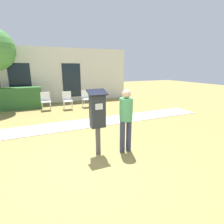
% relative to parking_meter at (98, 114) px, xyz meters
% --- Properties ---
extents(ground_plane, '(40.00, 40.00, 0.00)m').
position_rel_parking_meter_xyz_m(ground_plane, '(-0.53, -0.47, -1.02)').
color(ground_plane, olive).
extents(sidewalk, '(12.00, 1.10, 0.02)m').
position_rel_parking_meter_xyz_m(sidewalk, '(-0.53, 2.44, -1.01)').
color(sidewalk, beige).
rests_on(sidewalk, ground).
extents(building_facade, '(10.00, 0.26, 3.20)m').
position_rel_parking_meter_xyz_m(building_facade, '(-0.53, 7.25, 0.58)').
color(building_facade, silver).
rests_on(building_facade, ground).
extents(parking_meter, '(0.44, 0.31, 1.59)m').
position_rel_parking_meter_xyz_m(parking_meter, '(0.00, 0.00, 0.00)').
color(parking_meter, '#4C4C4C').
rests_on(parking_meter, ground).
extents(person_standing, '(0.32, 0.32, 1.58)m').
position_rel_parking_meter_xyz_m(person_standing, '(0.68, -0.15, -0.09)').
color(person_standing, '#333851').
rests_on(person_standing, ground).
extents(outdoor_chair_left, '(0.44, 0.44, 0.90)m').
position_rel_parking_meter_xyz_m(outdoor_chair_left, '(-0.82, 5.38, -0.49)').
color(outdoor_chair_left, white).
rests_on(outdoor_chair_left, ground).
extents(outdoor_chair_middle, '(0.44, 0.44, 0.90)m').
position_rel_parking_meter_xyz_m(outdoor_chair_middle, '(0.20, 5.13, -0.49)').
color(outdoor_chair_middle, white).
rests_on(outdoor_chair_middle, ground).
extents(outdoor_chair_right, '(0.44, 0.44, 0.90)m').
position_rel_parking_meter_xyz_m(outdoor_chair_right, '(1.21, 5.25, -0.49)').
color(outdoor_chair_right, white).
rests_on(outdoor_chair_right, ground).
extents(hedge_row, '(2.93, 0.60, 1.10)m').
position_rel_parking_meter_xyz_m(hedge_row, '(-2.43, 6.12, -0.47)').
color(hedge_row, '#33662D').
rests_on(hedge_row, ground).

